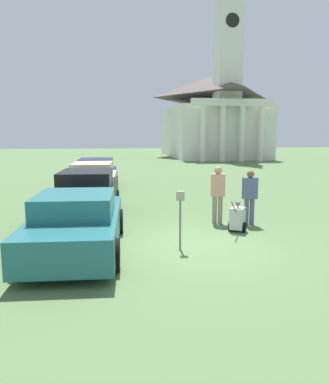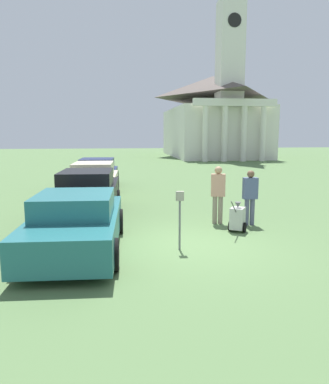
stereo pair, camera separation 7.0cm
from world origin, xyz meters
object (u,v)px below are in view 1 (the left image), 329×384
(parked_car_teal, at_px, (77,224))
(person_supervisor, at_px, (250,194))
(equipment_cart, at_px, (237,218))
(church, at_px, (211,111))
(person_worker, at_px, (218,191))
(parking_meter, at_px, (180,209))
(parked_car_navy, at_px, (96,174))
(parked_car_cream, at_px, (93,182))
(parked_car_black, at_px, (87,196))

(parked_car_teal, relative_size, person_supervisor, 2.87)
(person_supervisor, height_order, equipment_cart, person_supervisor)
(person_supervisor, xyz_separation_m, church, (7.46, 33.09, 4.39))
(person_supervisor, height_order, church, church)
(person_worker, bearing_deg, person_supervisor, 173.58)
(equipment_cart, distance_m, church, 35.08)
(equipment_cart, relative_size, church, 0.04)
(parking_meter, xyz_separation_m, church, (9.94, 35.20, 4.36))
(parked_car_teal, relative_size, parked_car_navy, 1.01)
(parked_car_teal, distance_m, person_worker, 4.54)
(person_worker, xyz_separation_m, person_supervisor, (0.90, -0.30, -0.07))
(parked_car_navy, height_order, church, church)
(parked_car_teal, xyz_separation_m, parked_car_navy, (-0.00, 10.27, 0.04))
(parked_car_navy, bearing_deg, equipment_cart, -62.22)
(parked_car_cream, bearing_deg, person_worker, -49.25)
(parked_car_cream, xyz_separation_m, church, (12.34, 27.72, 4.62))
(parked_car_navy, xyz_separation_m, person_supervisor, (4.88, -8.41, 0.25))
(parked_car_teal, relative_size, parked_car_black, 0.94)
(parked_car_navy, bearing_deg, parked_car_black, -87.39)
(parking_meter, relative_size, church, 0.06)
(parked_car_black, distance_m, parked_car_cream, 3.68)
(parked_car_teal, xyz_separation_m, equipment_cart, (4.28, 1.16, -0.26))
(parked_car_teal, height_order, parked_car_black, parked_car_black)
(person_supervisor, distance_m, church, 34.20)
(parked_car_teal, height_order, parking_meter, parking_meter)
(parked_car_navy, relative_size, person_supervisor, 2.83)
(parked_car_black, height_order, parked_car_navy, parked_car_black)
(parked_car_cream, height_order, person_worker, person_worker)
(person_worker, bearing_deg, parked_car_navy, -51.85)
(parked_car_cream, relative_size, equipment_cart, 5.25)
(church, bearing_deg, person_worker, -104.31)
(parked_car_teal, relative_size, parked_car_cream, 0.91)
(person_supervisor, bearing_deg, equipment_cart, 49.76)
(parked_car_navy, bearing_deg, person_worker, -61.26)
(parking_meter, height_order, person_worker, person_worker)
(person_worker, bearing_deg, church, -92.29)
(parked_car_teal, relative_size, parking_meter, 3.38)
(parked_car_cream, distance_m, church, 30.69)
(parked_car_black, bearing_deg, person_supervisor, -16.49)
(parked_car_navy, relative_size, person_worker, 2.66)
(person_supervisor, relative_size, church, 0.07)
(parked_car_teal, relative_size, person_worker, 2.70)
(parked_car_black, xyz_separation_m, church, (12.34, 31.40, 4.61))
(parking_meter, bearing_deg, equipment_cart, 37.07)
(equipment_cart, bearing_deg, parked_car_navy, 146.81)
(parked_car_teal, distance_m, parking_meter, 2.44)
(parked_car_navy, distance_m, person_supervisor, 9.73)
(parked_car_teal, height_order, person_worker, person_worker)
(parked_car_cream, height_order, equipment_cart, parked_car_cream)
(person_worker, height_order, church, church)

